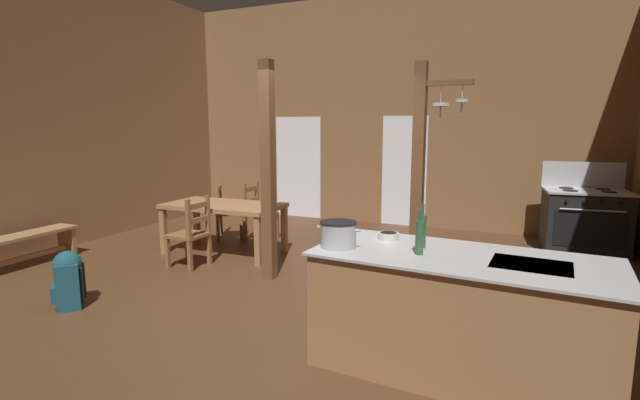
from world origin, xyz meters
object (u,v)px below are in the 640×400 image
(stove_range, at_px, (584,220))
(stockpot_on_counter, at_px, (338,234))
(mixing_bowl_on_counter, at_px, (388,236))
(ladderback_chair_at_table_end, at_px, (258,213))
(kitchen_island, at_px, (458,314))
(bottle_short_on_counter, at_px, (422,230))
(backpack, at_px, (68,278))
(bench_along_left_wall, at_px, (14,246))
(ladderback_chair_near_window, at_px, (191,234))
(bottle_tall_on_counter, at_px, (420,236))
(dining_table, at_px, (224,210))
(ladderback_chair_by_post, at_px, (227,211))

(stove_range, height_order, stockpot_on_counter, stove_range)
(stove_range, height_order, mixing_bowl_on_counter, stove_range)
(ladderback_chair_at_table_end, bearing_deg, stockpot_on_counter, -49.93)
(kitchen_island, height_order, ladderback_chair_at_table_end, ladderback_chair_at_table_end)
(kitchen_island, height_order, bottle_short_on_counter, bottle_short_on_counter)
(backpack, bearing_deg, bench_along_left_wall, 161.08)
(kitchen_island, height_order, mixing_bowl_on_counter, mixing_bowl_on_counter)
(kitchen_island, xyz_separation_m, backpack, (-3.84, -0.29, -0.14))
(stove_range, xyz_separation_m, ladderback_chair_near_window, (-4.87, -2.95, -0.03))
(ladderback_chair_at_table_end, bearing_deg, kitchen_island, -40.13)
(bottle_tall_on_counter, bearing_deg, kitchen_island, 16.49)
(backpack, bearing_deg, dining_table, 83.82)
(bottle_tall_on_counter, bearing_deg, bench_along_left_wall, 175.59)
(stove_range, distance_m, bottle_tall_on_counter, 4.68)
(stove_range, relative_size, backpack, 2.21)
(bench_along_left_wall, bearing_deg, bottle_tall_on_counter, -4.41)
(ladderback_chair_by_post, height_order, ladderback_chair_at_table_end, same)
(dining_table, height_order, bottle_short_on_counter, bottle_short_on_counter)
(dining_table, bearing_deg, bottle_short_on_counter, -31.07)
(ladderback_chair_by_post, bearing_deg, bottle_tall_on_counter, -38.14)
(kitchen_island, relative_size, stove_range, 1.68)
(dining_table, height_order, ladderback_chair_by_post, ladderback_chair_by_post)
(bench_along_left_wall, height_order, bottle_short_on_counter, bottle_short_on_counter)
(kitchen_island, xyz_separation_m, mixing_bowl_on_counter, (-0.62, 0.27, 0.49))
(bottle_short_on_counter, bearing_deg, ladderback_chair_at_table_end, 138.37)
(bottle_short_on_counter, bearing_deg, dining_table, 148.93)
(mixing_bowl_on_counter, bearing_deg, backpack, -170.16)
(stockpot_on_counter, distance_m, bottle_short_on_counter, 0.66)
(bench_along_left_wall, bearing_deg, bottle_short_on_counter, -2.26)
(stove_range, height_order, ladderback_chair_near_window, stove_range)
(ladderback_chair_by_post, height_order, backpack, ladderback_chair_by_post)
(mixing_bowl_on_counter, bearing_deg, kitchen_island, -23.13)
(stockpot_on_counter, xyz_separation_m, bottle_short_on_counter, (0.61, 0.25, 0.04))
(dining_table, bearing_deg, mixing_bowl_on_counter, -31.59)
(ladderback_chair_near_window, bearing_deg, ladderback_chair_by_post, 108.08)
(dining_table, height_order, bench_along_left_wall, dining_table)
(stove_range, xyz_separation_m, bench_along_left_wall, (-6.93, -3.95, -0.17))
(ladderback_chair_near_window, bearing_deg, ladderback_chair_at_table_end, 88.82)
(dining_table, xyz_separation_m, ladderback_chair_near_window, (0.00, -0.75, -0.20))
(kitchen_island, bearing_deg, ladderback_chair_at_table_end, 139.87)
(ladderback_chair_by_post, relative_size, stockpot_on_counter, 2.63)
(ladderback_chair_at_table_end, bearing_deg, stove_range, 14.96)
(dining_table, distance_m, bench_along_left_wall, 2.73)
(dining_table, bearing_deg, stove_range, 24.26)
(ladderback_chair_by_post, distance_m, ladderback_chair_at_table_end, 0.55)
(kitchen_island, bearing_deg, backpack, -175.65)
(ladderback_chair_by_post, distance_m, mixing_bowl_on_counter, 4.38)
(ladderback_chair_by_post, height_order, bottle_short_on_counter, bottle_short_on_counter)
(stove_range, height_order, ladderback_chair_at_table_end, stove_range)
(dining_table, relative_size, backpack, 2.89)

